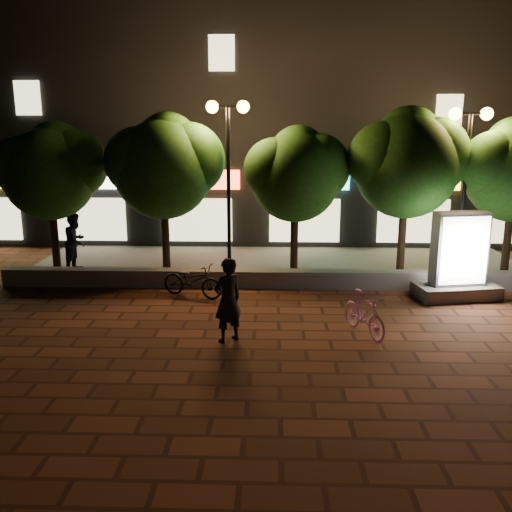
{
  "coord_description": "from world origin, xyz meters",
  "views": [
    {
      "loc": [
        -0.13,
        -11.38,
        4.62
      ],
      "look_at": [
        -0.55,
        1.5,
        1.52
      ],
      "focal_mm": 38.86,
      "sensor_mm": 36.0,
      "label": 1
    }
  ],
  "objects_px": {
    "tree_far_left": "(51,168)",
    "tree_right": "(408,159)",
    "rider": "(228,300)",
    "tree_left": "(165,163)",
    "pedestrian": "(76,241)",
    "scooter_pink": "(364,314)",
    "street_lamp_left": "(228,144)",
    "ad_kiosk": "(458,264)",
    "tree_mid": "(297,171)",
    "scooter_parked": "(192,280)",
    "street_lamp_right": "(468,149)"
  },
  "relations": [
    {
      "from": "pedestrian",
      "to": "tree_mid",
      "type": "bearing_deg",
      "value": -80.72
    },
    {
      "from": "tree_mid",
      "to": "rider",
      "type": "relative_size",
      "value": 2.42
    },
    {
      "from": "pedestrian",
      "to": "scooter_pink",
      "type": "bearing_deg",
      "value": -112.35
    },
    {
      "from": "street_lamp_left",
      "to": "ad_kiosk",
      "type": "height_order",
      "value": "street_lamp_left"
    },
    {
      "from": "tree_mid",
      "to": "tree_left",
      "type": "bearing_deg",
      "value": 180.0
    },
    {
      "from": "ad_kiosk",
      "to": "scooter_parked",
      "type": "height_order",
      "value": "ad_kiosk"
    },
    {
      "from": "rider",
      "to": "tree_right",
      "type": "bearing_deg",
      "value": -169.71
    },
    {
      "from": "tree_far_left",
      "to": "rider",
      "type": "height_order",
      "value": "tree_far_left"
    },
    {
      "from": "ad_kiosk",
      "to": "scooter_pink",
      "type": "distance_m",
      "value": 4.09
    },
    {
      "from": "tree_left",
      "to": "scooter_pink",
      "type": "bearing_deg",
      "value": -43.61
    },
    {
      "from": "ad_kiosk",
      "to": "scooter_pink",
      "type": "bearing_deg",
      "value": -136.16
    },
    {
      "from": "ad_kiosk",
      "to": "tree_mid",
      "type": "bearing_deg",
      "value": 151.96
    },
    {
      "from": "tree_far_left",
      "to": "tree_left",
      "type": "distance_m",
      "value": 3.51
    },
    {
      "from": "scooter_pink",
      "to": "pedestrian",
      "type": "height_order",
      "value": "pedestrian"
    },
    {
      "from": "tree_right",
      "to": "scooter_parked",
      "type": "distance_m",
      "value": 7.35
    },
    {
      "from": "tree_left",
      "to": "scooter_parked",
      "type": "bearing_deg",
      "value": -65.69
    },
    {
      "from": "street_lamp_right",
      "to": "ad_kiosk",
      "type": "relative_size",
      "value": 2.12
    },
    {
      "from": "scooter_pink",
      "to": "street_lamp_right",
      "type": "bearing_deg",
      "value": 29.98
    },
    {
      "from": "tree_left",
      "to": "pedestrian",
      "type": "distance_m",
      "value": 3.81
    },
    {
      "from": "tree_far_left",
      "to": "tree_right",
      "type": "bearing_deg",
      "value": 0.0
    },
    {
      "from": "scooter_pink",
      "to": "tree_mid",
      "type": "bearing_deg",
      "value": 81.54
    },
    {
      "from": "tree_left",
      "to": "scooter_pink",
      "type": "distance_m",
      "value": 7.95
    },
    {
      "from": "ad_kiosk",
      "to": "pedestrian",
      "type": "xyz_separation_m",
      "value": [
        -11.2,
        2.28,
        0.05
      ]
    },
    {
      "from": "street_lamp_left",
      "to": "scooter_parked",
      "type": "bearing_deg",
      "value": -110.72
    },
    {
      "from": "tree_far_left",
      "to": "tree_right",
      "type": "height_order",
      "value": "tree_right"
    },
    {
      "from": "tree_mid",
      "to": "tree_right",
      "type": "bearing_deg",
      "value": 0.0
    },
    {
      "from": "pedestrian",
      "to": "scooter_parked",
      "type": "bearing_deg",
      "value": -112.12
    },
    {
      "from": "tree_mid",
      "to": "pedestrian",
      "type": "bearing_deg",
      "value": 180.0
    },
    {
      "from": "scooter_pink",
      "to": "rider",
      "type": "xyz_separation_m",
      "value": [
        -3.0,
        -0.49,
        0.44
      ]
    },
    {
      "from": "tree_left",
      "to": "rider",
      "type": "relative_size",
      "value": 2.62
    },
    {
      "from": "street_lamp_right",
      "to": "tree_right",
      "type": "bearing_deg",
      "value": 170.9
    },
    {
      "from": "street_lamp_left",
      "to": "scooter_pink",
      "type": "bearing_deg",
      "value": -54.85
    },
    {
      "from": "scooter_pink",
      "to": "pedestrian",
      "type": "bearing_deg",
      "value": 125.08
    },
    {
      "from": "tree_right",
      "to": "tree_far_left",
      "type": "bearing_deg",
      "value": -180.0
    },
    {
      "from": "tree_far_left",
      "to": "tree_right",
      "type": "distance_m",
      "value": 10.81
    },
    {
      "from": "rider",
      "to": "tree_left",
      "type": "bearing_deg",
      "value": -105.31
    },
    {
      "from": "tree_left",
      "to": "scooter_parked",
      "type": "height_order",
      "value": "tree_left"
    },
    {
      "from": "tree_right",
      "to": "street_lamp_left",
      "type": "bearing_deg",
      "value": -177.19
    },
    {
      "from": "tree_right",
      "to": "ad_kiosk",
      "type": "height_order",
      "value": "tree_right"
    },
    {
      "from": "ad_kiosk",
      "to": "tree_left",
      "type": "bearing_deg",
      "value": 164.6
    },
    {
      "from": "tree_far_left",
      "to": "pedestrian",
      "type": "xyz_separation_m",
      "value": [
        0.58,
        0.0,
        -2.29
      ]
    },
    {
      "from": "tree_left",
      "to": "street_lamp_left",
      "type": "height_order",
      "value": "street_lamp_left"
    },
    {
      "from": "tree_right",
      "to": "scooter_pink",
      "type": "height_order",
      "value": "tree_right"
    },
    {
      "from": "tree_mid",
      "to": "street_lamp_left",
      "type": "bearing_deg",
      "value": -172.69
    },
    {
      "from": "street_lamp_left",
      "to": "scooter_pink",
      "type": "distance_m",
      "value": 6.88
    },
    {
      "from": "tree_far_left",
      "to": "pedestrian",
      "type": "distance_m",
      "value": 2.37
    },
    {
      "from": "rider",
      "to": "tree_mid",
      "type": "bearing_deg",
      "value": -144.6
    },
    {
      "from": "tree_left",
      "to": "tree_mid",
      "type": "xyz_separation_m",
      "value": [
        4.0,
        -0.0,
        -0.23
      ]
    },
    {
      "from": "tree_left",
      "to": "ad_kiosk",
      "type": "bearing_deg",
      "value": -15.4
    },
    {
      "from": "tree_mid",
      "to": "ad_kiosk",
      "type": "xyz_separation_m",
      "value": [
        4.28,
        -2.28,
        -2.27
      ]
    }
  ]
}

